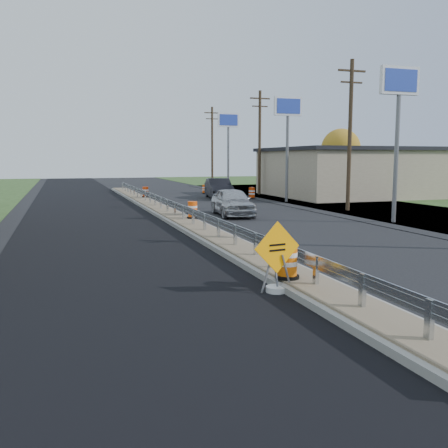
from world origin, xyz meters
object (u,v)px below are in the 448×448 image
object	(u,v)px
car_dark_mid	(219,188)
barrel_shoulder_mid	(252,193)
barrel_median_near	(287,261)
barrel_median_mid	(193,210)
barrel_median_far	(145,192)
caution_sign	(277,275)
car_silver	(233,202)
barrel_shoulder_far	(205,189)

from	to	relation	value
car_dark_mid	barrel_shoulder_mid	bearing A→B (deg)	-14.64
barrel_median_near	barrel_shoulder_mid	xyz separation A→B (m)	(9.62, 27.22, -0.22)
barrel_median_mid	car_dark_mid	bearing A→B (deg)	67.58
car_dark_mid	barrel_median_far	bearing A→B (deg)	-174.77
barrel_shoulder_mid	car_dark_mid	distance (m)	2.78
caution_sign	car_dark_mid	bearing A→B (deg)	66.17
barrel_median_far	car_silver	world-z (taller)	car_silver
car_silver	car_dark_mid	world-z (taller)	car_dark_mid
barrel_median_far	barrel_median_near	bearing A→B (deg)	-91.95
car_silver	car_dark_mid	size ratio (longest dim) A/B	0.93
barrel_median_far	barrel_shoulder_mid	size ratio (longest dim) A/B	0.90
barrel_median_mid	car_silver	xyz separation A→B (m)	(3.02, 2.40, 0.16)
barrel_median_near	caution_sign	bearing A→B (deg)	-138.93
barrel_median_mid	car_silver	bearing A→B (deg)	38.43
barrel_median_near	barrel_shoulder_far	xyz separation A→B (m)	(7.59, 34.41, -0.27)
barrel_median_near	car_silver	bearing A→B (deg)	75.87
barrel_shoulder_mid	caution_sign	bearing A→B (deg)	-110.07
barrel_median_far	barrel_shoulder_far	xyz separation A→B (m)	(6.62, 5.84, -0.23)
barrel_shoulder_far	barrel_shoulder_mid	bearing A→B (deg)	-74.24
caution_sign	barrel_median_mid	distance (m)	13.97
barrel_shoulder_far	car_silver	xyz separation A→B (m)	(-3.60, -18.54, 0.40)
barrel_median_near	car_silver	distance (m)	16.37
barrel_shoulder_far	car_silver	size ratio (longest dim) A/B	0.18
car_silver	barrel_shoulder_far	bearing A→B (deg)	84.40
caution_sign	barrel_shoulder_mid	distance (m)	29.43
barrel_shoulder_mid	barrel_median_far	bearing A→B (deg)	171.15
caution_sign	barrel_median_mid	bearing A→B (deg)	74.96
barrel_median_far	barrel_shoulder_mid	xyz separation A→B (m)	(8.65, -1.35, -0.18)
barrel_shoulder_mid	car_silver	world-z (taller)	car_silver
car_silver	caution_sign	bearing A→B (deg)	-99.98
barrel_median_mid	barrel_median_far	world-z (taller)	barrel_median_mid
barrel_median_near	barrel_median_far	xyz separation A→B (m)	(0.97, 28.57, -0.04)
barrel_median_far	barrel_shoulder_mid	distance (m)	8.76
car_dark_mid	barrel_median_near	bearing A→B (deg)	-96.12
caution_sign	car_dark_mid	xyz separation A→B (m)	(7.56, 28.70, 0.38)
barrel_median_mid	car_dark_mid	world-z (taller)	car_dark_mid
barrel_shoulder_mid	car_dark_mid	xyz separation A→B (m)	(-2.54, 1.06, 0.38)
barrel_median_far	car_dark_mid	bearing A→B (deg)	-2.71
barrel_median_mid	car_dark_mid	xyz separation A→B (m)	(6.11, 14.80, 0.18)
barrel_shoulder_mid	car_dark_mid	bearing A→B (deg)	157.42
barrel_median_near	barrel_median_far	bearing A→B (deg)	88.05
barrel_median_mid	car_silver	distance (m)	3.86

